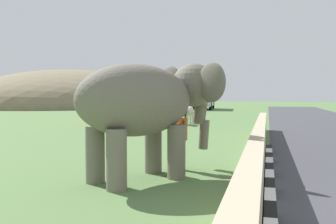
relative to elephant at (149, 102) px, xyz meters
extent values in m
cube|color=black|center=(-2.50, -2.82, -1.74)|extent=(0.90, 0.20, 0.24)
cube|color=white|center=(-1.60, -2.82, -1.74)|extent=(0.90, 0.20, 0.24)
cube|color=black|center=(-0.70, -2.82, -1.74)|extent=(0.90, 0.20, 0.24)
cube|color=white|center=(0.20, -2.82, -1.74)|extent=(0.90, 0.20, 0.24)
cube|color=black|center=(1.10, -2.82, -1.74)|extent=(0.90, 0.20, 0.24)
cube|color=white|center=(2.00, -2.82, -1.74)|extent=(0.90, 0.20, 0.24)
cube|color=black|center=(2.90, -2.82, -1.74)|extent=(0.90, 0.20, 0.24)
cube|color=white|center=(3.80, -2.82, -1.74)|extent=(0.90, 0.20, 0.24)
cube|color=black|center=(4.70, -2.82, -1.74)|extent=(0.90, 0.20, 0.24)
cube|color=tan|center=(-0.60, -2.52, -1.36)|extent=(28.00, 0.36, 1.00)
cylinder|color=#6A6557|center=(0.65, 0.10, -1.21)|extent=(0.44, 0.44, 1.31)
cylinder|color=#6A6557|center=(0.15, -0.64, -1.21)|extent=(0.44, 0.44, 1.31)
cylinder|color=#6A6557|center=(-0.75, 1.06, -1.21)|extent=(0.44, 0.44, 1.31)
cylinder|color=#6A6557|center=(-1.26, 0.31, -1.21)|extent=(0.44, 0.44, 1.31)
ellipsoid|color=#6A6557|center=(-0.30, 0.21, 0.04)|extent=(3.46, 3.07, 1.70)
sphere|color=#6A6557|center=(1.24, -0.84, 0.42)|extent=(1.16, 1.16, 1.16)
ellipsoid|color=#D84C8C|center=(1.48, -1.01, 0.57)|extent=(0.66, 0.73, 0.44)
ellipsoid|color=#6A6557|center=(1.56, -0.12, 0.47)|extent=(0.70, 0.88, 1.00)
ellipsoid|color=#6A6557|center=(0.69, -1.41, 0.47)|extent=(0.70, 0.88, 1.00)
cylinder|color=#6A6557|center=(1.48, -1.01, -0.13)|extent=(0.57, 0.62, 1.00)
cylinder|color=#6A6557|center=(1.58, -1.07, -0.93)|extent=(0.40, 0.41, 0.82)
cone|color=beige|center=(1.59, -0.74, -0.03)|extent=(0.43, 0.55, 0.22)
cone|color=beige|center=(1.28, -1.21, -0.03)|extent=(0.43, 0.55, 0.22)
cylinder|color=navy|center=(1.26, -0.39, -1.45)|extent=(0.15, 0.15, 0.82)
cylinder|color=navy|center=(1.13, -0.54, -1.45)|extent=(0.15, 0.15, 0.82)
cube|color=#D85919|center=(1.20, -0.47, -0.75)|extent=(0.44, 0.46, 0.58)
cylinder|color=#9E7251|center=(1.36, -0.27, -0.78)|extent=(0.16, 0.16, 0.53)
cylinder|color=#9E7251|center=(1.03, -0.67, -0.78)|extent=(0.13, 0.13, 0.52)
sphere|color=#9E7251|center=(1.20, -0.47, -0.32)|extent=(0.23, 0.23, 0.23)
cube|color=orange|center=(18.32, 8.33, 0.14)|extent=(9.57, 4.92, 3.00)
cube|color=#3F5160|center=(18.32, 8.33, 0.68)|extent=(8.87, 4.76, 0.76)
cylinder|color=black|center=(20.84, 10.25, -1.36)|extent=(1.04, 0.56, 1.00)
cylinder|color=black|center=(21.47, 8.03, -1.36)|extent=(1.04, 0.56, 1.00)
cylinder|color=black|center=(15.16, 8.64, -1.36)|extent=(1.04, 0.56, 1.00)
cylinder|color=black|center=(15.79, 6.42, -1.36)|extent=(1.04, 0.56, 1.00)
cube|color=teal|center=(29.67, 8.82, 0.14)|extent=(9.31, 3.16, 3.00)
cube|color=#3F5160|center=(29.67, 8.82, 0.68)|extent=(8.58, 3.15, 0.76)
cylinder|color=black|center=(32.67, 9.75, -1.36)|extent=(1.02, 0.37, 1.00)
cylinder|color=black|center=(32.50, 7.46, -1.36)|extent=(1.02, 0.37, 1.00)
cylinder|color=black|center=(26.83, 10.18, -1.36)|extent=(1.02, 0.37, 1.00)
cylinder|color=black|center=(26.66, 7.88, -1.36)|extent=(1.02, 0.37, 1.00)
cube|color=silver|center=(42.70, 5.93, 0.14)|extent=(8.76, 3.16, 3.00)
cube|color=#3F5160|center=(42.70, 5.93, 0.68)|extent=(8.08, 3.14, 0.76)
cylinder|color=black|center=(45.35, 7.29, -1.36)|extent=(1.02, 0.38, 1.00)
cylinder|color=black|center=(45.53, 4.99, -1.36)|extent=(1.02, 0.38, 1.00)
cylinder|color=black|center=(39.87, 6.86, -1.36)|extent=(1.02, 0.38, 1.00)
cylinder|color=black|center=(40.05, 4.57, -1.36)|extent=(1.02, 0.38, 1.00)
cylinder|color=#473323|center=(15.49, 2.50, -1.53)|extent=(0.12, 0.12, 0.65)
cylinder|color=#473323|center=(15.40, 2.85, -1.53)|extent=(0.12, 0.12, 0.65)
cylinder|color=#473323|center=(16.36, 2.72, -1.53)|extent=(0.12, 0.12, 0.65)
cylinder|color=#473323|center=(16.28, 3.07, -1.53)|extent=(0.12, 0.12, 0.65)
ellipsoid|color=#473323|center=(15.88, 2.78, -0.96)|extent=(1.60, 0.94, 0.66)
ellipsoid|color=#473323|center=(14.98, 2.56, -0.86)|extent=(0.45, 0.35, 0.32)
cylinder|color=#473323|center=(11.81, 4.94, -1.53)|extent=(0.12, 0.12, 0.65)
cylinder|color=#473323|center=(12.17, 4.89, -1.53)|extent=(0.12, 0.12, 0.65)
cylinder|color=#473323|center=(11.69, 4.04, -1.53)|extent=(0.12, 0.12, 0.65)
cylinder|color=#473323|center=(12.05, 4.00, -1.53)|extent=(0.12, 0.12, 0.65)
ellipsoid|color=#473323|center=(11.93, 4.47, -0.96)|extent=(0.80, 1.57, 0.66)
ellipsoid|color=#473323|center=(12.06, 5.39, -0.86)|extent=(0.31, 0.43, 0.32)
cylinder|color=beige|center=(17.92, 2.88, -1.53)|extent=(0.12, 0.12, 0.65)
cylinder|color=beige|center=(17.93, 2.53, -1.53)|extent=(0.12, 0.12, 0.65)
cylinder|color=beige|center=(17.02, 2.85, -1.53)|extent=(0.12, 0.12, 0.65)
cylinder|color=beige|center=(17.03, 2.50, -1.53)|extent=(0.12, 0.12, 0.65)
ellipsoid|color=beige|center=(17.47, 2.69, -0.96)|extent=(1.52, 0.65, 0.66)
ellipsoid|color=beige|center=(18.40, 2.72, -0.86)|extent=(0.41, 0.27, 0.32)
ellipsoid|color=#786A52|center=(52.40, 31.53, -1.86)|extent=(43.45, 34.76, 13.06)
camera|label=1|loc=(-8.40, -2.76, 0.16)|focal=39.30mm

